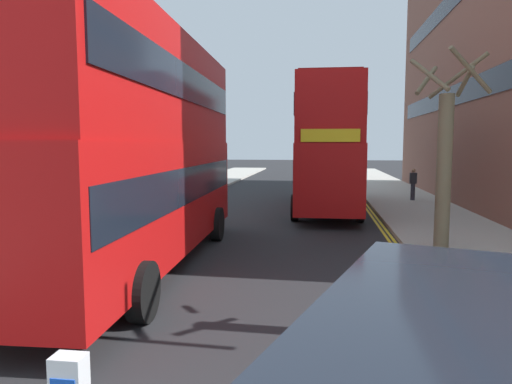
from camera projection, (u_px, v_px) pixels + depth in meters
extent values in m
cube|color=#ADA89E|center=(449.00, 230.00, 15.88)|extent=(4.00, 80.00, 0.14)
cube|color=#ADA89E|center=(92.00, 221.00, 17.66)|extent=(4.00, 80.00, 0.14)
cube|color=yellow|center=(395.00, 242.00, 14.21)|extent=(0.10, 56.00, 0.01)
cube|color=yellow|center=(390.00, 242.00, 14.23)|extent=(0.10, 56.00, 0.01)
cube|color=#B20F0F|center=(139.00, 197.00, 11.11)|extent=(2.88, 10.88, 2.60)
cube|color=#B20F0F|center=(136.00, 88.00, 10.85)|extent=(2.82, 10.66, 2.50)
cube|color=black|center=(139.00, 184.00, 11.08)|extent=(2.89, 10.45, 0.84)
cube|color=black|center=(136.00, 84.00, 10.84)|extent=(2.87, 10.23, 0.80)
cube|color=yellow|center=(192.00, 136.00, 16.27)|extent=(2.00, 0.13, 0.44)
cube|color=maroon|center=(135.00, 31.00, 10.72)|extent=(2.59, 9.79, 0.10)
cylinder|color=black|center=(139.00, 223.00, 14.67)|extent=(0.34, 1.05, 1.04)
cylinder|color=black|center=(217.00, 224.00, 14.42)|extent=(0.34, 1.05, 1.04)
cylinder|color=black|center=(3.00, 287.00, 8.05)|extent=(0.34, 1.05, 1.04)
cylinder|color=black|center=(143.00, 292.00, 7.79)|extent=(0.34, 1.05, 1.04)
cube|color=#B20F0F|center=(325.00, 172.00, 21.19)|extent=(2.68, 10.84, 2.60)
cube|color=#B20F0F|center=(326.00, 115.00, 20.93)|extent=(2.63, 10.62, 2.50)
cube|color=black|center=(325.00, 165.00, 21.16)|extent=(2.71, 10.41, 0.84)
cube|color=black|center=(326.00, 113.00, 20.92)|extent=(2.69, 10.19, 0.80)
cube|color=yellow|center=(330.00, 135.00, 15.72)|extent=(2.00, 0.09, 0.44)
cube|color=maroon|center=(327.00, 86.00, 20.80)|extent=(2.41, 9.76, 0.10)
cylinder|color=black|center=(360.00, 209.00, 17.86)|extent=(0.32, 1.04, 1.04)
cylinder|color=black|center=(295.00, 208.00, 18.16)|extent=(0.32, 1.04, 1.04)
cylinder|color=black|center=(347.00, 191.00, 24.48)|extent=(0.32, 1.04, 1.04)
cylinder|color=black|center=(300.00, 191.00, 24.78)|extent=(0.32, 1.04, 1.04)
cube|color=black|center=(482.00, 381.00, 2.45)|extent=(2.54, 3.43, 0.76)
cylinder|color=#2D2D38|center=(413.00, 192.00, 23.77)|extent=(0.22, 0.22, 0.85)
cube|color=#26262B|center=(413.00, 178.00, 23.70)|extent=(0.34, 0.22, 0.56)
sphere|color=#9E7051|center=(413.00, 171.00, 23.66)|extent=(0.20, 0.20, 0.20)
cylinder|color=#6B6047|center=(444.00, 173.00, 12.41)|extent=(0.39, 0.39, 4.18)
cylinder|color=#6B6047|center=(465.00, 82.00, 12.14)|extent=(0.22, 0.96, 0.72)
cylinder|color=#6B6047|center=(458.00, 76.00, 12.72)|extent=(1.39, 0.96, 1.16)
cylinder|color=#6B6047|center=(426.00, 80.00, 12.54)|extent=(0.79, 1.04, 0.89)
cylinder|color=#6B6047|center=(429.00, 75.00, 11.87)|extent=(0.84, 1.20, 0.99)
cylinder|color=#6B6047|center=(471.00, 70.00, 11.48)|extent=(1.33, 0.89, 1.09)
cube|color=black|center=(455.00, 95.00, 22.26)|extent=(0.04, 24.64, 1.00)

